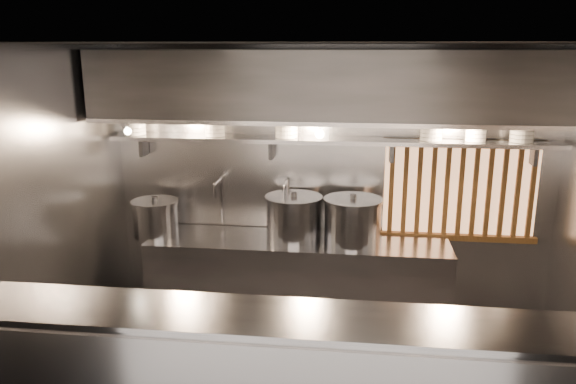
% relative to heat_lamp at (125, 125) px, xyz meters
% --- Properties ---
extents(ceiling, '(4.50, 4.50, 0.00)m').
position_rel_heat_lamp_xyz_m(ceiling, '(1.90, -0.85, 0.73)').
color(ceiling, black).
rests_on(ceiling, wall_back).
extents(wall_back, '(4.50, 0.00, 4.50)m').
position_rel_heat_lamp_xyz_m(wall_back, '(1.90, 0.65, -0.67)').
color(wall_back, gray).
rests_on(wall_back, floor).
extents(wall_left, '(0.00, 3.00, 3.00)m').
position_rel_heat_lamp_xyz_m(wall_left, '(-0.35, -0.85, -0.67)').
color(wall_left, gray).
rests_on(wall_left, floor).
extents(cooking_bench, '(3.00, 0.70, 0.90)m').
position_rel_heat_lamp_xyz_m(cooking_bench, '(1.60, 0.28, -1.62)').
color(cooking_bench, '#949499').
rests_on(cooking_bench, floor).
extents(bowl_shelf, '(4.40, 0.34, 0.04)m').
position_rel_heat_lamp_xyz_m(bowl_shelf, '(1.90, 0.47, -0.19)').
color(bowl_shelf, '#949499').
rests_on(bowl_shelf, wall_back).
extents(exhaust_hood, '(4.40, 0.81, 0.65)m').
position_rel_heat_lamp_xyz_m(exhaust_hood, '(1.90, 0.25, 0.36)').
color(exhaust_hood, '#2D2D30').
rests_on(exhaust_hood, ceiling).
extents(wood_screen, '(1.56, 0.09, 1.04)m').
position_rel_heat_lamp_xyz_m(wood_screen, '(3.20, 0.60, -0.69)').
color(wood_screen, '#FFB072').
rests_on(wood_screen, wall_back).
extents(faucet_left, '(0.04, 0.30, 0.50)m').
position_rel_heat_lamp_xyz_m(faucet_left, '(0.75, 0.52, -0.76)').
color(faucet_left, silver).
rests_on(faucet_left, wall_back).
extents(faucet_right, '(0.04, 0.30, 0.50)m').
position_rel_heat_lamp_xyz_m(faucet_right, '(1.45, 0.52, -0.76)').
color(faucet_right, silver).
rests_on(faucet_right, wall_back).
extents(heat_lamp, '(0.25, 0.35, 0.20)m').
position_rel_heat_lamp_xyz_m(heat_lamp, '(0.00, 0.00, 0.00)').
color(heat_lamp, '#949499').
rests_on(heat_lamp, exhaust_hood).
extents(pendant_bulb, '(0.09, 0.09, 0.19)m').
position_rel_heat_lamp_xyz_m(pendant_bulb, '(1.80, 0.35, -0.11)').
color(pendant_bulb, '#2D2D30').
rests_on(pendant_bulb, exhaust_hood).
extents(stock_pot_left, '(0.57, 0.57, 0.41)m').
position_rel_heat_lamp_xyz_m(stock_pot_left, '(0.15, 0.24, -0.98)').
color(stock_pot_left, '#949499').
rests_on(stock_pot_left, cooking_bench).
extents(stock_pot_mid, '(0.67, 0.67, 0.49)m').
position_rel_heat_lamp_xyz_m(stock_pot_mid, '(2.14, 0.26, -0.94)').
color(stock_pot_mid, '#949499').
rests_on(stock_pot_mid, cooking_bench).
extents(stock_pot_right, '(0.63, 0.63, 0.48)m').
position_rel_heat_lamp_xyz_m(stock_pot_right, '(1.55, 0.32, -0.95)').
color(stock_pot_right, '#949499').
rests_on(stock_pot_right, cooking_bench).
extents(bowl_stack_0, '(0.23, 0.23, 0.17)m').
position_rel_heat_lamp_xyz_m(bowl_stack_0, '(-0.10, 0.47, -0.08)').
color(bowl_stack_0, white).
rests_on(bowl_stack_0, bowl_shelf).
extents(bowl_stack_1, '(0.21, 0.21, 0.17)m').
position_rel_heat_lamp_xyz_m(bowl_stack_1, '(0.74, 0.47, -0.08)').
color(bowl_stack_1, white).
rests_on(bowl_stack_1, bowl_shelf).
extents(bowl_stack_2, '(0.24, 0.24, 0.13)m').
position_rel_heat_lamp_xyz_m(bowl_stack_2, '(1.46, 0.47, -0.10)').
color(bowl_stack_2, white).
rests_on(bowl_stack_2, bowl_shelf).
extents(bowl_stack_3, '(0.22, 0.22, 0.13)m').
position_rel_heat_lamp_xyz_m(bowl_stack_3, '(2.86, 0.47, -0.10)').
color(bowl_stack_3, white).
rests_on(bowl_stack_3, bowl_shelf).
extents(bowl_stack_4, '(0.21, 0.21, 0.13)m').
position_rel_heat_lamp_xyz_m(bowl_stack_4, '(3.27, 0.47, -0.10)').
color(bowl_stack_4, white).
rests_on(bowl_stack_4, bowl_shelf).
extents(bowl_stack_5, '(0.23, 0.23, 0.17)m').
position_rel_heat_lamp_xyz_m(bowl_stack_5, '(3.70, 0.47, -0.08)').
color(bowl_stack_5, white).
rests_on(bowl_stack_5, bowl_shelf).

